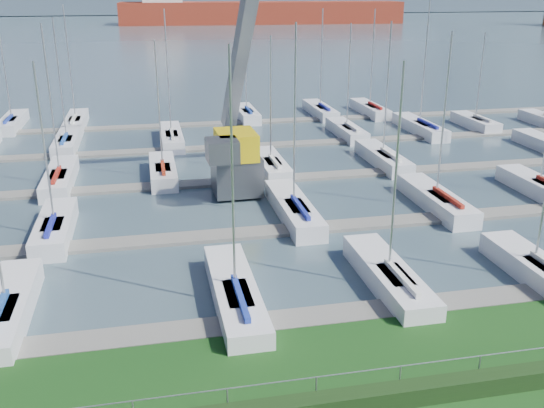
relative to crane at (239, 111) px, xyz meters
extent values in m
cube|color=#435762|center=(-0.32, 235.55, -5.73)|extent=(800.00, 540.00, 0.20)
cube|color=#1A3312|center=(-0.32, -24.85, -4.98)|extent=(80.00, 0.70, 0.70)
cylinder|color=gray|center=(-0.32, -24.45, -4.13)|extent=(80.00, 0.04, 0.04)
cube|color=slate|center=(-0.32, -18.45, -5.55)|extent=(90.00, 1.60, 0.25)
cube|color=gray|center=(-0.32, -8.45, -5.55)|extent=(90.00, 1.60, 0.25)
cube|color=slate|center=(-0.32, 1.55, -5.55)|extent=(90.00, 1.60, 0.25)
cube|color=slate|center=(-0.32, 11.55, -5.55)|extent=(90.00, 1.60, 0.25)
cube|color=slate|center=(-0.32, 21.55, -5.55)|extent=(90.00, 1.60, 0.25)
cube|color=#515458|center=(-0.46, -1.23, -4.13)|extent=(3.27, 3.27, 2.60)
cube|color=yellow|center=(-0.46, -1.23, -2.03)|extent=(2.68, 3.46, 1.80)
cube|color=slate|center=(1.34, 3.27, 6.97)|extent=(3.19, 11.19, 19.89)
cube|color=#515458|center=(-1.66, -3.23, -1.83)|extent=(2.05, 2.25, 1.40)
cube|color=maroon|center=(38.71, 191.92, -2.83)|extent=(104.76, 23.31, 10.00)
camera|label=1|loc=(-6.24, -40.76, 8.17)|focal=40.00mm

